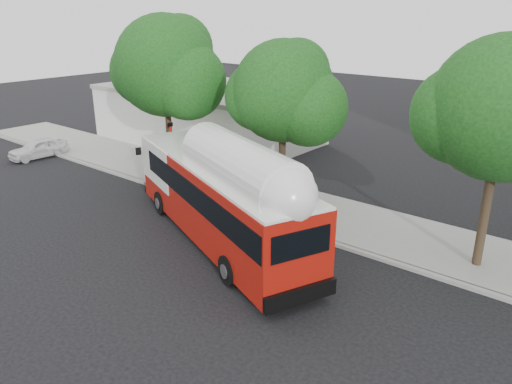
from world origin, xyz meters
TOP-DOWN VIEW (x-y plane):
  - ground at (0.00, 0.00)m, footprint 120.00×120.00m
  - sidewalk at (0.00, 6.50)m, footprint 60.00×5.00m
  - curb_strip at (0.00, 3.90)m, footprint 60.00×0.30m
  - red_curb_segment at (-3.00, 3.90)m, footprint 10.00×0.32m
  - street_tree_left at (-8.53, 5.56)m, footprint 6.67×5.80m
  - street_tree_mid at (-0.59, 6.06)m, footprint 5.75×5.00m
  - low_commercial_bldg at (-14.00, 14.00)m, footprint 16.20×10.20m
  - transit_bus at (-0.72, 1.02)m, footprint 13.98×7.60m
  - parked_car at (-19.89, 2.83)m, footprint 4.09×1.86m
  - signal_pole at (-7.68, 4.47)m, footprint 0.11×0.37m

SIDE VIEW (x-z plane):
  - ground at x=0.00m, z-range 0.00..0.00m
  - sidewalk at x=0.00m, z-range 0.00..0.15m
  - curb_strip at x=0.00m, z-range 0.00..0.15m
  - red_curb_segment at x=-3.00m, z-range 0.00..0.16m
  - parked_car at x=-19.89m, z-range 0.00..1.36m
  - transit_bus at x=-0.72m, z-range -0.14..4.04m
  - signal_pole at x=-7.68m, z-range 0.05..3.95m
  - low_commercial_bldg at x=-14.00m, z-range 0.03..4.28m
  - street_tree_mid at x=-0.59m, z-range 1.60..10.22m
  - street_tree_left at x=-8.53m, z-range 1.73..11.47m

